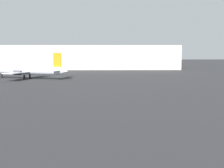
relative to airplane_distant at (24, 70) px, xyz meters
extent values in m
cylinder|color=silver|center=(-0.30, 0.10, 0.01)|extent=(22.61, 9.30, 2.26)
cone|color=silver|center=(11.83, -3.86, 0.01)|extent=(3.07, 2.92, 2.26)
cube|color=silver|center=(0.79, -0.26, -0.33)|extent=(8.95, 18.90, 0.18)
cube|color=silver|center=(10.30, -3.36, 0.24)|extent=(3.66, 6.53, 0.12)
cube|color=orange|center=(9.94, -3.24, 3.07)|extent=(2.35, 0.96, 3.85)
cylinder|color=#4C4C54|center=(-0.97, -3.44, -0.44)|extent=(2.55, 1.98, 1.35)
cylinder|color=#4C4C54|center=(1.24, 3.35, -0.44)|extent=(2.55, 1.98, 1.35)
cube|color=black|center=(-7.31, 2.39, -1.78)|extent=(0.47, 0.47, 1.32)
cube|color=black|center=(0.33, -1.68, -1.78)|extent=(0.47, 0.47, 1.32)
cube|color=black|center=(1.26, 1.16, -1.78)|extent=(0.47, 0.47, 1.32)
cube|color=beige|center=(13.28, 55.46, 2.81)|extent=(84.63, 26.72, 10.50)
camera|label=1|loc=(23.07, -89.57, 5.34)|focal=49.99mm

